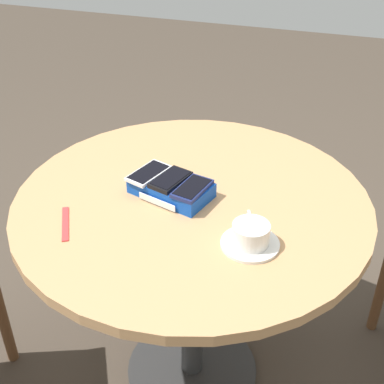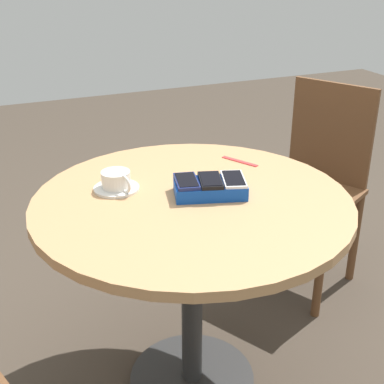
{
  "view_description": "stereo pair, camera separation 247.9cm",
  "coord_description": "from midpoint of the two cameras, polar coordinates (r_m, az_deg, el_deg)",
  "views": [
    {
      "loc": [
        0.36,
        -1.14,
        1.53
      ],
      "look_at": [
        0.0,
        0.0,
        0.74
      ],
      "focal_mm": 50.0,
      "sensor_mm": 36.0,
      "label": 1
    },
    {
      "loc": [
        0.56,
        1.33,
        1.41
      ],
      "look_at": [
        0.0,
        0.0,
        0.74
      ],
      "focal_mm": 50.0,
      "sensor_mm": 36.0,
      "label": 2
    }
  ],
  "objects": [
    {
      "name": "round_table",
      "position": [
        0.99,
        32.2,
        -43.18
      ],
      "size": [
        0.96,
        0.96,
        0.72
      ],
      "color": "#2D2D2D",
      "rests_on": "ground_plane"
    },
    {
      "name": "saucer",
      "position": [
        0.83,
        13.82,
        -40.33
      ],
      "size": [
        0.14,
        0.14,
        0.01
      ],
      "primitive_type": "cylinder",
      "color": "silver",
      "rests_on": "round_table"
    },
    {
      "name": "ground_plane",
      "position": [
        1.54,
        24.1,
        -52.2
      ],
      "size": [
        8.0,
        8.0,
        0.0
      ],
      "primitive_type": "plane",
      "color": "#42382D"
    },
    {
      "name": "coffee_cup",
      "position": [
        0.8,
        14.34,
        -39.52
      ],
      "size": [
        0.09,
        0.12,
        0.06
      ],
      "color": "silver",
      "rests_on": "saucer"
    },
    {
      "name": "phone_white",
      "position": [
        0.92,
        41.71,
        -33.57
      ],
      "size": [
        0.1,
        0.14,
        0.01
      ],
      "color": "silver",
      "rests_on": "phone_box"
    },
    {
      "name": "phone_black",
      "position": [
        0.88,
        38.16,
        -35.74
      ],
      "size": [
        0.1,
        0.13,
        0.01
      ],
      "color": "black",
      "rests_on": "phone_box"
    },
    {
      "name": "phone_box",
      "position": [
        0.9,
        37.25,
        -36.56
      ],
      "size": [
        0.24,
        0.18,
        0.04
      ],
      "color": "#0F42AD",
      "rests_on": "round_table"
    },
    {
      "name": "chair_near_window",
      "position": [
        1.65,
        35.71,
        -18.41
      ],
      "size": [
        0.53,
        0.53,
        0.89
      ],
      "color": "brown",
      "rests_on": "ground_plane"
    },
    {
      "name": "lanyard_strap",
      "position": [
        1.09,
        33.76,
        -23.94
      ],
      "size": [
        0.08,
        0.13,
        0.0
      ],
      "primitive_type": "cube",
      "rotation": [
        0.0,
        0.0,
        -1.08
      ],
      "color": "red",
      "rests_on": "round_table"
    },
    {
      "name": "phone_navy",
      "position": [
        0.85,
        33.59,
        -37.71
      ],
      "size": [
        0.09,
        0.13,
        0.01
      ],
      "color": "navy",
      "rests_on": "phone_box"
    }
  ]
}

